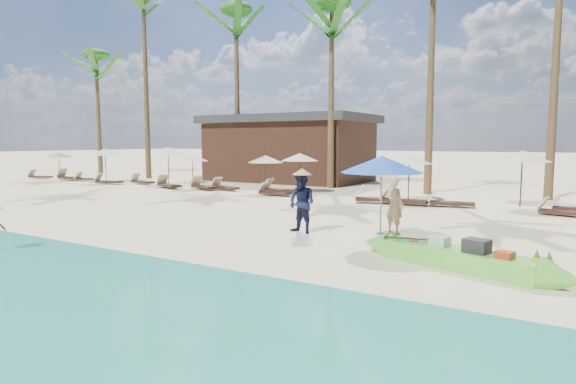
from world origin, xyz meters
The scene contains 34 objects.
ground centered at (0.00, 0.00, 0.00)m, with size 240.00×240.00×0.00m, color #FBE7B9.
wet_sand_strip centered at (0.00, -5.00, 0.00)m, with size 240.00×4.50×0.01m, color tan.
green_canoe centered at (6.46, 0.03, 0.23)m, with size 5.19×1.81×0.68m.
tourist centered at (4.13, 3.01, 0.81)m, with size 0.59×0.39×1.63m, color tan.
vendor_green centered at (1.85, 1.74, 0.87)m, with size 0.84×0.66×1.73m, color #141837.
blue_umbrella centered at (4.30, 1.46, 2.03)m, with size 2.09×2.09×2.25m.
resort_parasol_0 centered at (-21.84, 10.02, 1.71)m, with size 1.84×1.84×1.89m.
lounger_0_left centered at (-23.85, 9.79, 0.20)m, with size 1.83×1.00×0.59m.
lounger_0_right centered at (-20.96, 10.04, 0.23)m, with size 2.00×0.68×0.67m.
resort_parasol_1 centered at (-17.39, 10.30, 1.94)m, with size 2.09×2.09×2.16m.
lounger_1_left centered at (-19.20, 10.15, 0.18)m, with size 1.70×0.95×0.55m.
lounger_1_right centered at (-16.17, 9.43, 0.20)m, with size 1.83×1.06×0.59m.
resort_parasol_2 centered at (-13.03, 11.47, 2.04)m, with size 2.20×2.20×2.26m.
lounger_2_left centered at (-14.33, 10.46, 0.20)m, with size 1.78×0.70×0.59m.
resort_parasol_3 centered at (-10.04, 10.32, 1.69)m, with size 1.82×1.82×1.88m.
lounger_3_left centered at (-11.13, 9.49, 0.23)m, with size 2.07×1.22×0.67m.
lounger_3_right centered at (-8.90, 9.85, 0.21)m, with size 1.97×1.12×0.64m.
resort_parasol_4 centered at (-5.06, 10.26, 1.72)m, with size 1.85×1.85×1.91m.
lounger_4_left centered at (-7.70, 10.19, 0.20)m, with size 1.83×0.89×0.59m.
lounger_4_right centered at (-4.04, 9.33, 0.19)m, with size 1.66×0.59×0.56m.
resort_parasol_5 centered at (-3.60, 11.19, 1.82)m, with size 1.96×1.96×2.02m.
lounger_5_left centered at (-4.32, 10.37, 0.22)m, with size 1.92×0.59×0.65m.
resort_parasol_6 centered at (2.24, 10.53, 1.84)m, with size 1.98×1.98×2.04m.
lounger_6_left centered at (1.21, 9.19, 0.22)m, with size 2.07×1.22×0.67m.
lounger_6_right centered at (2.34, 9.24, 0.22)m, with size 1.98×0.71×0.66m.
resort_parasol_7 centered at (6.63, 11.04, 2.03)m, with size 2.18×2.18×2.25m.
lounger_7_left centered at (4.16, 9.59, 0.20)m, with size 1.88×0.93×0.61m.
lounger_7_right centered at (8.07, 9.21, 0.19)m, with size 1.72×0.78×0.56m.
lounger_8_left centered at (8.46, 10.32, 0.19)m, with size 1.74×0.68×0.58m.
palm_0 centered at (-24.62, 15.48, 8.11)m, with size 2.08×2.08×9.90m.
palm_1 centered at (-17.59, 14.06, 10.82)m, with size 2.08×2.08×13.60m.
palm_2 centered at (-10.45, 15.08, 9.18)m, with size 2.08×2.08×11.33m.
palm_3 centered at (-3.36, 14.27, 8.58)m, with size 2.08×2.08×10.52m.
pavilion_west centered at (-8.00, 17.50, 2.19)m, with size 10.80×6.60×4.30m.
Camera 1 is at (8.48, -10.06, 2.60)m, focal length 30.00 mm.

